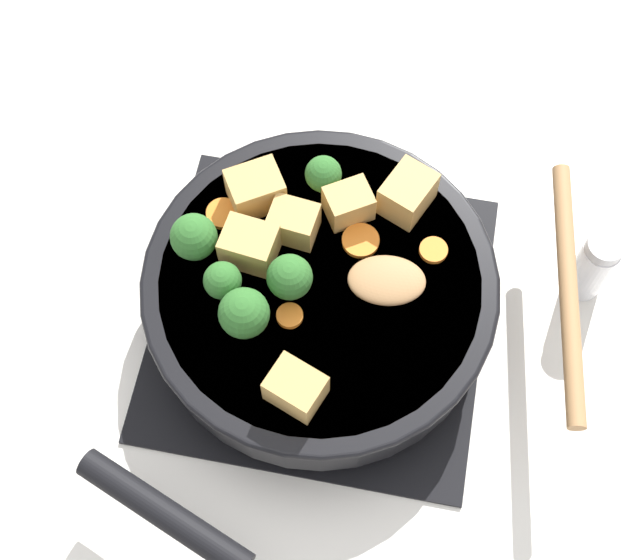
% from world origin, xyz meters
% --- Properties ---
extents(ground_plane, '(2.40, 2.40, 0.00)m').
position_xyz_m(ground_plane, '(0.00, 0.00, 0.00)').
color(ground_plane, white).
extents(front_burner_grate, '(0.31, 0.31, 0.03)m').
position_xyz_m(front_burner_grate, '(0.00, 0.00, 0.01)').
color(front_burner_grate, black).
rests_on(front_burner_grate, ground_plane).
extents(skillet_pan, '(0.42, 0.32, 0.06)m').
position_xyz_m(skillet_pan, '(-0.00, 0.00, 0.06)').
color(skillet_pan, black).
rests_on(skillet_pan, front_burner_grate).
extents(wooden_spoon, '(0.24, 0.21, 0.02)m').
position_xyz_m(wooden_spoon, '(0.02, -0.15, 0.09)').
color(wooden_spoon, '#A87A4C').
rests_on(wooden_spoon, skillet_pan).
extents(tofu_cube_center_large, '(0.05, 0.05, 0.03)m').
position_xyz_m(tofu_cube_center_large, '(0.07, -0.01, 0.10)').
color(tofu_cube_center_large, tan).
rests_on(tofu_cube_center_large, skillet_pan).
extents(tofu_cube_near_handle, '(0.05, 0.05, 0.03)m').
position_xyz_m(tofu_cube_near_handle, '(-0.11, -0.00, 0.10)').
color(tofu_cube_near_handle, tan).
rests_on(tofu_cube_near_handle, skillet_pan).
extents(tofu_cube_east_chunk, '(0.06, 0.06, 0.04)m').
position_xyz_m(tofu_cube_east_chunk, '(0.07, 0.07, 0.10)').
color(tofu_cube_east_chunk, tan).
rests_on(tofu_cube_east_chunk, skillet_pan).
extents(tofu_cube_west_chunk, '(0.04, 0.04, 0.03)m').
position_xyz_m(tofu_cube_west_chunk, '(0.04, 0.03, 0.10)').
color(tofu_cube_west_chunk, tan).
rests_on(tofu_cube_west_chunk, skillet_pan).
extents(tofu_cube_back_piece, '(0.06, 0.05, 0.04)m').
position_xyz_m(tofu_cube_back_piece, '(0.09, -0.06, 0.10)').
color(tofu_cube_back_piece, tan).
rests_on(tofu_cube_back_piece, skillet_pan).
extents(tofu_cube_front_piece, '(0.04, 0.05, 0.04)m').
position_xyz_m(tofu_cube_front_piece, '(0.01, 0.06, 0.10)').
color(tofu_cube_front_piece, tan).
rests_on(tofu_cube_front_piece, skillet_pan).
extents(broccoli_floret_near_spoon, '(0.04, 0.04, 0.05)m').
position_xyz_m(broccoli_floret_near_spoon, '(0.01, 0.11, 0.11)').
color(broccoli_floret_near_spoon, '#709956').
rests_on(broccoli_floret_near_spoon, skillet_pan).
extents(broccoli_floret_center_top, '(0.04, 0.04, 0.05)m').
position_xyz_m(broccoli_floret_center_top, '(-0.05, 0.05, 0.11)').
color(broccoli_floret_center_top, '#709956').
rests_on(broccoli_floret_center_top, skillet_pan).
extents(broccoli_floret_east_rim, '(0.04, 0.04, 0.05)m').
position_xyz_m(broccoli_floret_east_rim, '(-0.01, 0.02, 0.11)').
color(broccoli_floret_east_rim, '#709956').
rests_on(broccoli_floret_east_rim, skillet_pan).
extents(broccoli_floret_west_rim, '(0.03, 0.03, 0.04)m').
position_xyz_m(broccoli_floret_west_rim, '(-0.03, 0.08, 0.11)').
color(broccoli_floret_west_rim, '#709956').
rests_on(broccoli_floret_west_rim, skillet_pan).
extents(broccoli_floret_north_edge, '(0.03, 0.03, 0.04)m').
position_xyz_m(broccoli_floret_north_edge, '(0.09, 0.01, 0.11)').
color(broccoli_floret_north_edge, '#709956').
rests_on(broccoli_floret_north_edge, skillet_pan).
extents(carrot_slice_orange_thin, '(0.03, 0.03, 0.01)m').
position_xyz_m(carrot_slice_orange_thin, '(0.05, -0.09, 0.09)').
color(carrot_slice_orange_thin, orange).
rests_on(carrot_slice_orange_thin, skillet_pan).
extents(carrot_slice_near_center, '(0.03, 0.03, 0.01)m').
position_xyz_m(carrot_slice_near_center, '(0.05, 0.10, 0.09)').
color(carrot_slice_near_center, orange).
rests_on(carrot_slice_near_center, skillet_pan).
extents(carrot_slice_edge_slice, '(0.03, 0.03, 0.01)m').
position_xyz_m(carrot_slice_edge_slice, '(0.04, -0.03, 0.09)').
color(carrot_slice_edge_slice, orange).
rests_on(carrot_slice_edge_slice, skillet_pan).
extents(carrot_slice_under_broccoli, '(0.02, 0.02, 0.01)m').
position_xyz_m(carrot_slice_under_broccoli, '(-0.04, 0.02, 0.09)').
color(carrot_slice_under_broccoli, orange).
rests_on(carrot_slice_under_broccoli, skillet_pan).
extents(salt_shaker, '(0.04, 0.04, 0.09)m').
position_xyz_m(salt_shaker, '(0.08, -0.24, 0.04)').
color(salt_shaker, white).
rests_on(salt_shaker, ground_plane).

